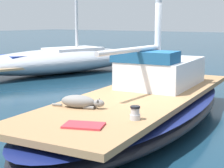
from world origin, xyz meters
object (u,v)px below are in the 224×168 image
(deck_winch, at_px, (135,113))
(deck_towel, at_px, (84,125))
(sailboat_main, at_px, (140,110))
(moored_boat_port_side, at_px, (62,60))
(dog_grey, at_px, (80,102))

(deck_winch, distance_m, deck_towel, 0.83)
(sailboat_main, xyz_separation_m, deck_winch, (0.93, -1.72, 0.42))
(deck_winch, relative_size, moored_boat_port_side, 0.03)
(deck_winch, xyz_separation_m, deck_towel, (-0.41, -0.72, -0.08))
(dog_grey, height_order, deck_towel, dog_grey)
(dog_grey, height_order, moored_boat_port_side, moored_boat_port_side)
(sailboat_main, bearing_deg, dog_grey, -98.42)
(deck_towel, bearing_deg, moored_boat_port_side, 134.53)
(deck_winch, bearing_deg, sailboat_main, 118.40)
(sailboat_main, distance_m, deck_towel, 2.52)
(sailboat_main, height_order, deck_winch, deck_winch)
(deck_towel, xyz_separation_m, moored_boat_port_side, (-7.18, 7.30, -0.15))
(dog_grey, bearing_deg, moored_boat_port_side, 134.79)
(deck_winch, bearing_deg, dog_grey, 174.32)
(sailboat_main, bearing_deg, deck_towel, -77.85)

